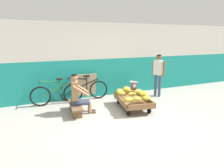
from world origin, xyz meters
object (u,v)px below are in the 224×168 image
plastic_crate (133,93)px  low_bench (76,107)px  banana_cart (133,101)px  weighing_scale (134,85)px  bicycle_far_left (84,90)px  vendor_seated (78,94)px  customer_adult (158,71)px  bicycle_near_left (57,94)px  sign_board (86,86)px  shopping_bag (141,98)px

plastic_crate → low_bench: bearing=-162.8°
banana_cart → plastic_crate: banana_cart is taller
weighing_scale → low_bench: bearing=-162.8°
banana_cart → bicycle_far_left: (-1.13, 1.44, 0.11)m
vendor_seated → customer_adult: (3.09, 0.55, 0.38)m
weighing_scale → bicycle_near_left: (-2.63, 0.30, -0.10)m
banana_cart → customer_adult: bearing=28.8°
weighing_scale → sign_board: sign_board is taller
weighing_scale → plastic_crate: bearing=90.0°
banana_cart → shopping_bag: banana_cart is taller
vendor_seated → bicycle_near_left: size_ratio=0.69×
customer_adult → weighing_scale: bearing=169.0°
low_bench → vendor_seated: bearing=-12.6°
bicycle_far_left → customer_adult: bearing=-13.5°
bicycle_near_left → bicycle_far_left: size_ratio=1.00×
banana_cart → bicycle_near_left: bearing=147.9°
plastic_crate → customer_adult: 1.22m
plastic_crate → shopping_bag: plastic_crate is taller
sign_board → shopping_bag: (1.55, -1.14, -0.32)m
vendor_seated → plastic_crate: 2.34m
sign_board → weighing_scale: bearing=-21.1°
shopping_bag → plastic_crate: bearing=88.6°
bicycle_far_left → customer_adult: size_ratio=1.08×
weighing_scale → shopping_bag: 0.63m
low_bench → customer_adult: 3.30m
low_bench → shopping_bag: size_ratio=4.68×
plastic_crate → vendor_seated: bearing=-161.7°
bicycle_far_left → shopping_bag: 1.97m
banana_cart → weighing_scale: 1.16m
banana_cart → bicycle_near_left: size_ratio=0.94×
banana_cart → vendor_seated: (-1.61, 0.26, 0.33)m
vendor_seated → plastic_crate: size_ratio=3.17×
plastic_crate → weighing_scale: weighing_scale is taller
banana_cart → weighing_scale: weighing_scale is taller
vendor_seated → low_bench: bearing=167.4°
low_bench → shopping_bag: 2.27m
sign_board → customer_adult: 2.64m
vendor_seated → shopping_bag: (2.17, 0.18, -0.45)m
low_bench → vendor_seated: vendor_seated is taller
bicycle_near_left → bicycle_far_left: same height
customer_adult → sign_board: bearing=162.5°
banana_cart → weighing_scale: (0.58, 0.99, 0.21)m
plastic_crate → weighing_scale: size_ratio=1.20×
vendor_seated → weighing_scale: bearing=18.3°
low_bench → customer_adult: bearing=9.4°
customer_adult → shopping_bag: customer_adult is taller
bicycle_near_left → sign_board: size_ratio=1.87×
vendor_seated → customer_adult: bearing=10.1°
banana_cart → sign_board: size_ratio=1.76×
bicycle_far_left → plastic_crate: bearing=-14.8°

